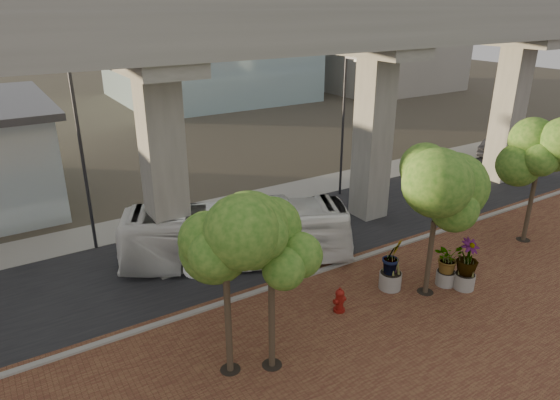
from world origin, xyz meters
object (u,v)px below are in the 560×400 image
fire_hydrant (340,300)px  parked_car (496,147)px  transit_bus (237,235)px  planter_front (448,260)px

fire_hydrant → parked_car: bearing=23.6°
parked_car → fire_hydrant: size_ratio=4.07×
transit_bus → parked_car: size_ratio=2.48×
transit_bus → fire_hydrant: 6.04m
transit_bus → planter_front: size_ratio=5.32×
planter_front → parked_car: bearing=31.0°
fire_hydrant → planter_front: planter_front is taller
fire_hydrant → planter_front: 5.35m
transit_bus → fire_hydrant: bearing=-140.4°
parked_car → fire_hydrant: parked_car is taller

